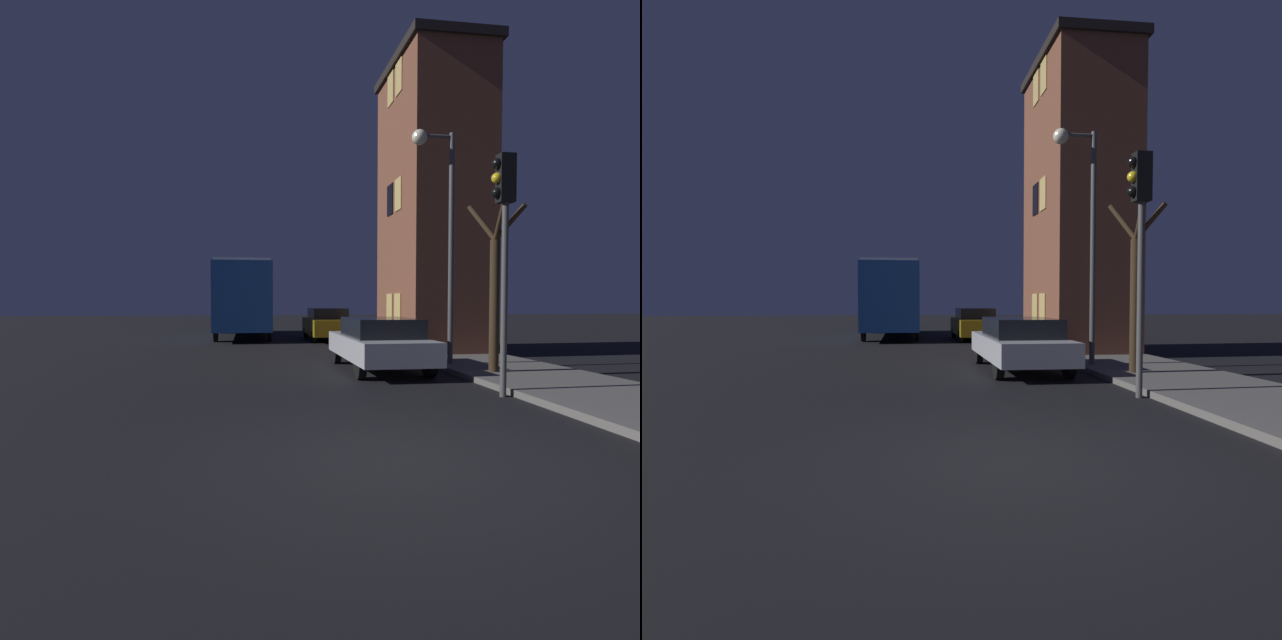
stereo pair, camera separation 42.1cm
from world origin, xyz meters
TOP-DOWN VIEW (x-y plane):
  - ground_plane at (0.00, 0.00)m, footprint 120.00×120.00m
  - brick_building at (4.90, 11.76)m, footprint 3.03×4.87m
  - streetlamp at (3.40, 7.27)m, footprint 1.17×0.40m
  - traffic_light at (3.08, 3.34)m, footprint 0.43×0.24m
  - bare_tree at (4.13, 5.65)m, footprint 0.83×1.72m
  - bus at (-1.88, 20.27)m, footprint 2.58×9.29m
  - car_near_lane at (1.73, 7.22)m, footprint 1.86×4.68m
  - car_mid_lane at (1.98, 17.43)m, footprint 1.76×4.65m

SIDE VIEW (x-z plane):
  - ground_plane at x=0.00m, z-range 0.00..0.00m
  - car_near_lane at x=1.73m, z-range 0.05..1.43m
  - car_mid_lane at x=1.98m, z-range 0.03..1.52m
  - bare_tree at x=4.13m, z-range 0.05..4.28m
  - bus at x=-1.88m, z-range 0.34..4.00m
  - traffic_light at x=3.08m, z-range 0.98..5.54m
  - streetlamp at x=3.40m, z-range 1.21..7.40m
  - brick_building at x=4.90m, z-range 0.15..10.37m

